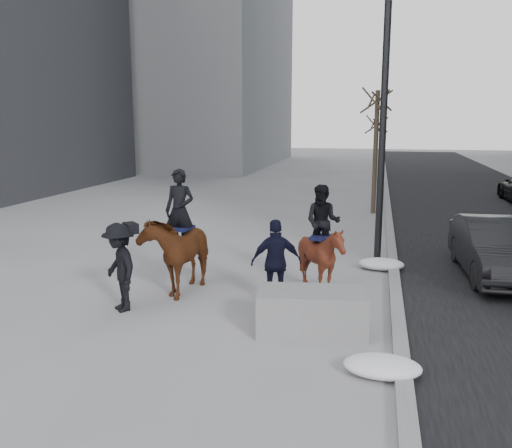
% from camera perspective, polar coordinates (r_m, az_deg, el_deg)
% --- Properties ---
extents(ground, '(120.00, 120.00, 0.00)m').
position_cam_1_polar(ground, '(10.94, -1.39, -8.92)').
color(ground, gray).
rests_on(ground, ground).
extents(road, '(8.00, 90.00, 0.01)m').
position_cam_1_polar(road, '(20.81, 24.89, -0.32)').
color(road, black).
rests_on(road, ground).
extents(curb, '(0.25, 90.00, 0.12)m').
position_cam_1_polar(curb, '(20.31, 13.83, 0.30)').
color(curb, gray).
rests_on(curb, ground).
extents(planter, '(2.03, 1.22, 0.77)m').
position_cam_1_polar(planter, '(9.74, 5.86, -9.15)').
color(planter, gray).
rests_on(planter, ground).
extents(car_near, '(1.68, 4.30, 1.40)m').
position_cam_1_polar(car_near, '(14.10, 23.92, -2.36)').
color(car_near, black).
rests_on(car_near, ground).
extents(tree_near, '(1.20, 1.20, 5.34)m').
position_cam_1_polar(tree_near, '(21.97, 12.48, 8.02)').
color(tree_near, '#392D21').
rests_on(tree_near, ground).
extents(tree_far, '(1.20, 1.20, 4.11)m').
position_cam_1_polar(tree_far, '(30.38, 12.54, 7.61)').
color(tree_far, '#3C2F23').
rests_on(tree_far, ground).
extents(mounted_left, '(1.13, 2.14, 2.67)m').
position_cam_1_polar(mounted_left, '(11.96, -8.16, -2.32)').
color(mounted_left, '#47270E').
rests_on(mounted_left, ground).
extents(mounted_right, '(1.37, 1.51, 2.35)m').
position_cam_1_polar(mounted_right, '(11.73, 6.91, -2.79)').
color(mounted_right, '#491A0E').
rests_on(mounted_right, ground).
extents(feeder, '(1.11, 1.01, 1.75)m').
position_cam_1_polar(feeder, '(11.00, 2.14, -4.02)').
color(feeder, black).
rests_on(feeder, ground).
extents(camera_crew, '(1.26, 1.26, 1.75)m').
position_cam_1_polar(camera_crew, '(10.94, -14.15, -4.39)').
color(camera_crew, black).
rests_on(camera_crew, ground).
extents(lamppost, '(0.25, 1.50, 9.09)m').
position_cam_1_polar(lamppost, '(14.63, 13.48, 15.69)').
color(lamppost, black).
rests_on(lamppost, ground).
extents(snow_piles, '(1.15, 6.59, 0.29)m').
position_cam_1_polar(snow_piles, '(11.12, 13.09, -8.09)').
color(snow_piles, white).
rests_on(snow_piles, ground).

